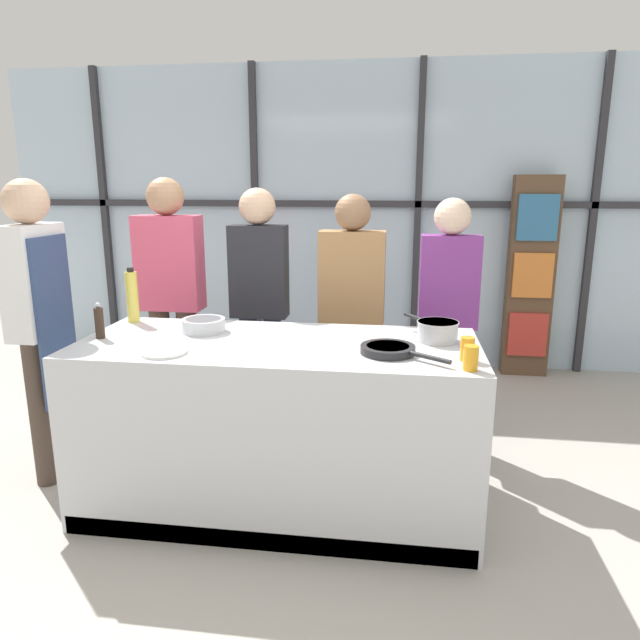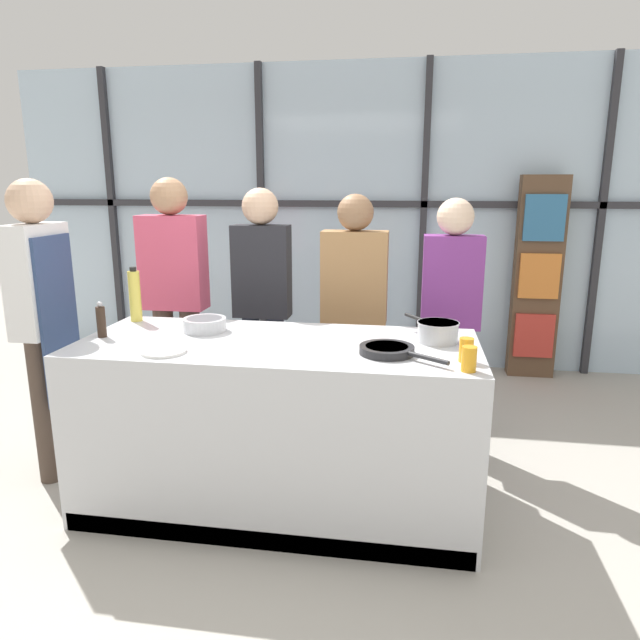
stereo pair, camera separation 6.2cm
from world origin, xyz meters
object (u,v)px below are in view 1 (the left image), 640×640
(mixing_bowl, at_px, (204,325))
(pepper_grinder, at_px, (99,322))
(spectator_far_left, at_px, (171,290))
(frying_pan, at_px, (389,349))
(saucepan, at_px, (437,331))
(chef, at_px, (40,311))
(spectator_center_right, at_px, (352,305))
(white_plate, at_px, (164,352))
(juice_glass_far, at_px, (467,349))
(spectator_far_right, at_px, (448,306))
(juice_glass_near, at_px, (471,358))
(spectator_center_left, at_px, (259,295))
(oil_bottle, at_px, (132,296))

(mixing_bowl, xyz_separation_m, pepper_grinder, (-0.50, -0.20, 0.05))
(spectator_far_left, bearing_deg, frying_pan, 146.21)
(saucepan, xyz_separation_m, pepper_grinder, (-1.76, -0.18, 0.03))
(saucepan, bearing_deg, chef, -179.83)
(mixing_bowl, bearing_deg, spectator_center_right, 43.97)
(pepper_grinder, bearing_deg, white_plate, -26.59)
(saucepan, height_order, juice_glass_far, juice_glass_far)
(juice_glass_far, bearing_deg, frying_pan, 170.12)
(spectator_center_right, relative_size, saucepan, 4.75)
(juice_glass_far, bearing_deg, spectator_center_right, 120.23)
(frying_pan, xyz_separation_m, saucepan, (0.24, 0.26, 0.04))
(spectator_far_left, xyz_separation_m, frying_pan, (1.51, -1.01, -0.07))
(spectator_far_right, height_order, saucepan, spectator_far_right)
(chef, relative_size, frying_pan, 4.18)
(spectator_center_right, height_order, saucepan, spectator_center_right)
(juice_glass_near, height_order, juice_glass_far, same)
(chef, bearing_deg, juice_glass_near, 79.05)
(white_plate, distance_m, pepper_grinder, 0.50)
(spectator_far_right, height_order, mixing_bowl, spectator_far_right)
(white_plate, relative_size, mixing_bowl, 0.93)
(juice_glass_near, bearing_deg, saucepan, 104.29)
(spectator_center_left, distance_m, saucepan, 1.36)
(juice_glass_near, bearing_deg, mixing_bowl, 160.83)
(oil_bottle, relative_size, juice_glass_near, 2.91)
(white_plate, distance_m, juice_glass_near, 1.44)
(pepper_grinder, bearing_deg, spectator_far_left, 89.17)
(spectator_far_left, distance_m, pepper_grinder, 0.94)
(frying_pan, bearing_deg, pepper_grinder, 177.23)
(mixing_bowl, relative_size, juice_glass_far, 2.13)
(spectator_center_left, height_order, white_plate, spectator_center_left)
(spectator_center_right, distance_m, spectator_far_right, 0.62)
(spectator_center_left, bearing_deg, oil_bottle, 42.07)
(spectator_center_right, relative_size, oil_bottle, 5.13)
(oil_bottle, bearing_deg, chef, -157.29)
(pepper_grinder, bearing_deg, frying_pan, -2.77)
(white_plate, xyz_separation_m, juice_glass_far, (1.43, 0.09, 0.05))
(juice_glass_near, bearing_deg, spectator_center_right, 117.27)
(white_plate, relative_size, juice_glass_near, 1.98)
(spectator_far_right, xyz_separation_m, oil_bottle, (-1.87, -0.56, 0.12))
(chef, bearing_deg, spectator_center_left, 124.82)
(spectator_far_left, xyz_separation_m, oil_bottle, (-0.00, -0.56, 0.07))
(chef, relative_size, oil_bottle, 5.41)
(mixing_bowl, xyz_separation_m, juice_glass_near, (1.38, -0.48, 0.02))
(spectator_center_right, bearing_deg, spectator_center_left, -0.00)
(white_plate, bearing_deg, pepper_grinder, 153.41)
(spectator_far_left, distance_m, white_plate, 1.24)
(mixing_bowl, bearing_deg, white_plate, -96.95)
(juice_glass_far, bearing_deg, spectator_far_right, 90.19)
(spectator_far_right, bearing_deg, frying_pan, 70.60)
(spectator_center_right, bearing_deg, juice_glass_near, 117.27)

